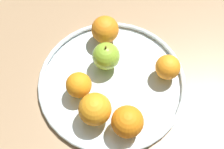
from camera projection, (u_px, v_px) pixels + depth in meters
The scene contains 8 objects.
ground_plane at pixel (112, 87), 81.68cm from camera, with size 158.23×158.23×4.00cm, color #9A7A5A.
fruit_bowl at pixel (112, 82), 79.13cm from camera, with size 38.56×38.56×1.80cm.
apple at pixel (106, 56), 77.67cm from camera, with size 7.18×7.18×7.98cm.
orange_front_left at pixel (168, 67), 76.54cm from camera, with size 6.39×6.39×6.39cm, color orange.
orange_front_right at pixel (79, 85), 74.05cm from camera, with size 6.44×6.44×6.44cm, color orange.
orange_center at pixel (127, 122), 68.86cm from camera, with size 7.59×7.59×7.59cm, color orange.
orange_back_right at pixel (105, 30), 81.64cm from camera, with size 7.48×7.48×7.48cm, color orange.
orange_back_left at pixel (95, 109), 70.19cm from camera, with size 7.86×7.86×7.86cm, color orange.
Camera 1 is at (23.82, -28.02, 71.00)cm, focal length 48.58 mm.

